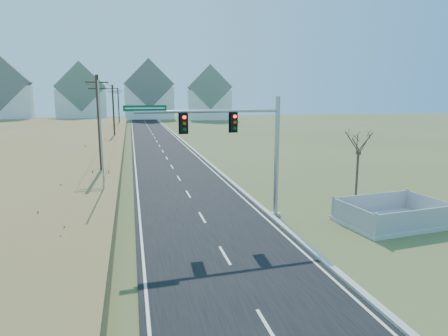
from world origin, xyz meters
TOP-DOWN VIEW (x-y plane):
  - ground at (0.00, 0.00)m, footprint 260.00×260.00m
  - road at (0.00, 50.00)m, footprint 8.00×180.00m
  - curb at (4.15, 50.00)m, footprint 0.30×180.00m
  - utility_pole_near at (-6.50, 15.00)m, footprint 1.80×0.26m
  - utility_pole_mid at (-6.50, 45.00)m, footprint 1.80×0.26m
  - utility_pole_far at (-6.50, 75.00)m, footprint 1.80×0.26m
  - condo_nnw at (-18.00, 108.00)m, footprint 14.93×11.17m
  - condo_n at (2.00, 112.00)m, footprint 15.27×10.20m
  - condo_ne at (20.00, 104.00)m, footprint 14.12×10.51m
  - traffic_signal_mast at (2.63, 3.32)m, footprint 9.18×0.97m
  - fence_enclosure at (10.62, 0.50)m, footprint 6.31×4.67m
  - open_sign at (8.00, 2.00)m, footprint 0.56×0.12m
  - flagpole at (-5.91, 7.99)m, footprint 0.37×0.37m
  - bare_tree at (11.18, 5.36)m, footprint 2.01×2.01m

SIDE VIEW (x-z plane):
  - ground at x=0.00m, z-range 0.00..0.00m
  - road at x=0.00m, z-range 0.00..0.06m
  - curb at x=4.15m, z-range 0.00..0.18m
  - fence_enclosure at x=10.62m, z-range -0.40..0.94m
  - open_sign at x=8.00m, z-range 0.02..0.71m
  - flagpole at x=-5.91m, z-range -0.84..7.48m
  - bare_tree at x=11.18m, z-range 1.63..6.96m
  - traffic_signal_mast at x=2.63m, z-range 0.82..8.14m
  - utility_pole_near at x=-6.50m, z-range 0.18..9.18m
  - utility_pole_mid at x=-6.50m, z-range 0.18..9.18m
  - utility_pole_far at x=-6.50m, z-range 0.18..9.18m
  - condo_ne at x=20.00m, z-range -1.42..15.10m
  - condo_nnw at x=-18.00m, z-range -1.58..15.45m
  - condo_n at x=2.00m, z-range -1.66..16.88m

